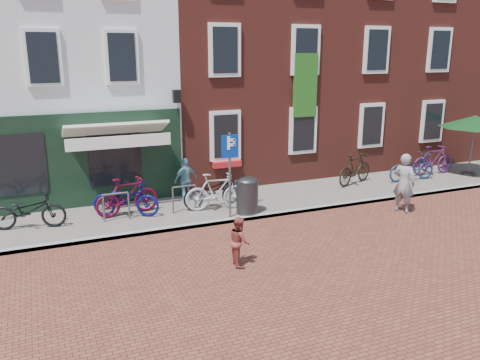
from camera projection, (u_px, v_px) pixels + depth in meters
name	position (u px, v px, depth m)	size (l,w,h in m)	color
ground	(246.00, 221.00, 14.33)	(80.00, 80.00, 0.00)	brown
sidewalk	(256.00, 201.00, 16.03)	(24.00, 3.00, 0.10)	slate
building_stucco	(40.00, 59.00, 17.54)	(8.00, 8.00, 9.00)	silver
building_brick_mid	(223.00, 45.00, 20.02)	(6.00, 8.00, 10.00)	maroon
building_brick_right	(347.00, 45.00, 22.26)	(6.00, 8.00, 10.00)	maroon
filler_right	(455.00, 56.00, 24.82)	(7.00, 8.00, 9.00)	maroon
litter_bin	(247.00, 193.00, 14.57)	(0.65, 0.65, 1.19)	#2F3031
parking_sign	(230.00, 161.00, 13.93)	(0.50, 0.08, 2.49)	#4C4C4F
parasol	(475.00, 119.00, 18.64)	(2.60, 2.60, 2.41)	#4C4C4F
woman	(404.00, 183.00, 14.90)	(0.67, 0.44, 1.83)	gray
boy	(239.00, 241.00, 11.29)	(0.56, 0.44, 1.16)	brown
cafe_person	(186.00, 180.00, 15.75)	(0.82, 0.34, 1.39)	#6CA1AE
bicycle_0	(28.00, 210.00, 13.34)	(0.68, 1.95, 1.03)	black
bicycle_1	(127.00, 196.00, 14.42)	(0.54, 1.90, 1.14)	#55061C
bicycle_2	(126.00, 199.00, 14.33)	(0.68, 1.95, 1.03)	#080C59
bicycle_3	(216.00, 192.00, 14.88)	(0.54, 1.90, 1.14)	#ADADB0
bicycle_4	(213.00, 191.00, 15.20)	(0.68, 1.95, 1.03)	black
bicycle_5	(355.00, 169.00, 17.71)	(0.54, 1.90, 1.14)	black
bicycle_6	(412.00, 167.00, 18.20)	(0.68, 1.95, 1.03)	navy
bicycle_7	(433.00, 160.00, 19.09)	(0.54, 1.90, 1.14)	#471A4A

